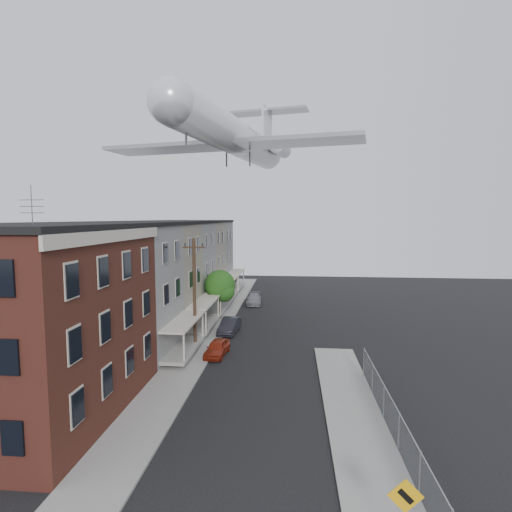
{
  "coord_description": "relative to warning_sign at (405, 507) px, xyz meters",
  "views": [
    {
      "loc": [
        2.14,
        -12.69,
        10.62
      ],
      "look_at": [
        0.08,
        9.66,
        8.47
      ],
      "focal_mm": 28.0,
      "sensor_mm": 36.0,
      "label": 1
    }
  ],
  "objects": [
    {
      "name": "corner_building",
      "position": [
        -17.6,
        8.03,
        3.28
      ],
      "size": [
        10.31,
        12.3,
        12.15
      ],
      "color": "#381312",
      "rests_on": "ground"
    },
    {
      "name": "row_house_c",
      "position": [
        -17.56,
        31.53,
        3.25
      ],
      "size": [
        11.98,
        7.0,
        10.3
      ],
      "color": "slate",
      "rests_on": "ground"
    },
    {
      "name": "warning_sign",
      "position": [
        0.0,
        0.0,
        0.0
      ],
      "size": [
        1.1,
        0.11,
        2.8
      ],
      "color": "#515156",
      "rests_on": "ground"
    },
    {
      "name": "row_house_b",
      "position": [
        -17.56,
        24.53,
        3.25
      ],
      "size": [
        11.98,
        7.0,
        10.3
      ],
      "color": "gray",
      "rests_on": "ground"
    },
    {
      "name": "street_tree",
      "position": [
        -10.87,
        28.95,
        1.57
      ],
      "size": [
        3.22,
        3.2,
        5.2
      ],
      "color": "black",
      "rests_on": "ground"
    },
    {
      "name": "chainlink_fence",
      "position": [
        1.4,
        6.03,
        -0.89
      ],
      "size": [
        0.06,
        18.06,
        1.9
      ],
      "color": "gray",
      "rests_on": "ground"
    },
    {
      "name": "curb_right",
      "position": [
        -1.55,
        7.03,
        -1.81
      ],
      "size": [
        0.15,
        26.0,
        0.14
      ],
      "primitive_type": "cube",
      "color": "gray",
      "rests_on": "ground"
    },
    {
      "name": "airplane",
      "position": [
        -8.4,
        23.61,
        15.68
      ],
      "size": [
        22.21,
        25.38,
        7.3
      ],
      "color": "silver",
      "rests_on": "ground"
    },
    {
      "name": "car_mid",
      "position": [
        -9.2,
        24.02,
        -1.2
      ],
      "size": [
        1.76,
        4.25,
        1.37
      ],
      "primitive_type": "imported",
      "rotation": [
        0.0,
        0.0,
        -0.08
      ],
      "color": "black",
      "rests_on": "ground"
    },
    {
      "name": "car_far",
      "position": [
        -8.16,
        36.52,
        -1.26
      ],
      "size": [
        1.99,
        4.42,
        1.26
      ],
      "primitive_type": "imported",
      "rotation": [
        0.0,
        0.0,
        0.06
      ],
      "color": "gray",
      "rests_on": "ground"
    },
    {
      "name": "row_house_e",
      "position": [
        -17.56,
        45.53,
        3.25
      ],
      "size": [
        11.98,
        7.0,
        10.3
      ],
      "color": "slate",
      "rests_on": "ground"
    },
    {
      "name": "sidewalk_right",
      "position": [
        -0.1,
        7.03,
        -1.82
      ],
      "size": [
        3.0,
        26.0,
        0.12
      ],
      "primitive_type": "cube",
      "color": "gray",
      "rests_on": "ground"
    },
    {
      "name": "utility_pole",
      "position": [
        -11.2,
        19.03,
        2.79
      ],
      "size": [
        1.8,
        0.26,
        9.0
      ],
      "color": "black",
      "rests_on": "ground"
    },
    {
      "name": "car_near",
      "position": [
        -9.2,
        17.9,
        -1.27
      ],
      "size": [
        1.76,
        3.69,
        1.22
      ],
      "primitive_type": "imported",
      "rotation": [
        0.0,
        0.0,
        -0.09
      ],
      "color": "maroon",
      "rests_on": "ground"
    },
    {
      "name": "curb_left",
      "position": [
        -9.65,
        25.03,
        -1.81
      ],
      "size": [
        0.15,
        62.0,
        0.14
      ],
      "primitive_type": "cube",
      "color": "gray",
      "rests_on": "ground"
    },
    {
      "name": "row_house_d",
      "position": [
        -17.56,
        38.53,
        3.25
      ],
      "size": [
        11.98,
        7.0,
        10.3
      ],
      "color": "gray",
      "rests_on": "ground"
    },
    {
      "name": "sidewalk_left",
      "position": [
        -11.1,
        25.03,
        -1.82
      ],
      "size": [
        3.0,
        62.0,
        0.12
      ],
      "primitive_type": "cube",
      "color": "gray",
      "rests_on": "ground"
    },
    {
      "name": "row_house_a",
      "position": [
        -17.56,
        17.53,
        3.25
      ],
      "size": [
        11.98,
        7.0,
        10.3
      ],
      "color": "slate",
      "rests_on": "ground"
    }
  ]
}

